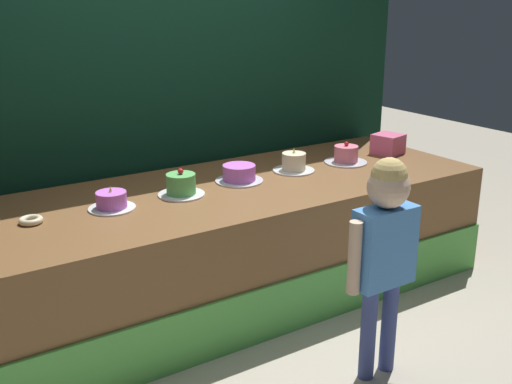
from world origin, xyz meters
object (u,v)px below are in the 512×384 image
Objects in this scene: child_figure at (385,240)px; donut at (31,220)px; cake_left at (112,201)px; cake_center_right at (239,174)px; cake_center_left at (181,186)px; cake_right at (294,163)px; cake_far_right at (346,155)px; pink_box at (388,144)px.

donut is at bearing 139.53° from child_figure.
cake_center_right is at bearing 4.13° from cake_left.
cake_center_right is (-0.08, 1.24, 0.04)m from child_figure.
cake_left is (0.44, -0.02, 0.03)m from donut.
cake_right is at bearing 3.71° from cake_center_left.
cake_far_right is at bearing -1.69° from cake_center_right.
cake_center_right is at bearing 178.31° from cake_far_right.
donut is (-1.40, 1.19, 0.01)m from child_figure.
child_figure is at bearing -86.35° from cake_center_right.
cake_center_left is (-1.76, -0.06, -0.01)m from pink_box.
child_figure is 4.15× the size of cake_center_left.
cake_center_right is (-1.32, -0.00, -0.02)m from pink_box.
donut is 2.19m from cake_far_right.
cake_left reaches higher than donut.
cake_center_left is at bearing -178.18° from pink_box.
cake_right reaches higher than donut.
cake_left is at bearing -175.87° from cake_center_right.
cake_left is at bearing -178.25° from pink_box.
donut is at bearing -179.43° from cake_far_right.
cake_far_right is (0.80, 1.21, 0.05)m from child_figure.
cake_center_right is 0.88m from cake_far_right.
child_figure is at bearing -40.47° from donut.
cake_left is 0.88m from cake_center_right.
child_figure is 1.52m from cake_left.
pink_box is 1.76m from cake_center_left.
cake_center_left is (0.88, -0.00, 0.04)m from donut.
cake_far_right is at bearing -4.02° from cake_right.
cake_center_right is 1.02× the size of cake_far_right.
pink_box is at bearing 0.17° from cake_center_right.
cake_right is (-0.88, 0.00, -0.02)m from pink_box.
pink_box reaches higher than donut.
donut is 0.41× the size of cake_center_right.
cake_center_left and cake_right have the same top height.
cake_center_left is (0.44, 0.01, 0.02)m from cake_left.
cake_center_left reaches higher than cake_center_right.
child_figure is 1.83m from donut.
donut is 0.44m from cake_left.
cake_center_right is at bearing 2.07° from donut.
cake_left is at bearing -178.50° from cake_center_left.
pink_box is 0.69× the size of cake_right.
pink_box is 0.70× the size of cake_center_left.
cake_left is at bearing 129.15° from child_figure.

